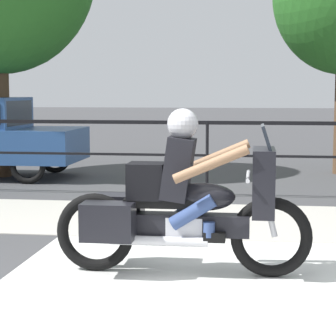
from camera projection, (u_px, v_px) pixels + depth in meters
ground_plane at (161, 299)px, 5.44m from camera, size 120.00×120.00×0.00m
sidewalk_band at (197, 219)px, 8.79m from camera, size 44.00×2.40×0.01m
crosswalk_band at (183, 308)px, 5.22m from camera, size 3.48×6.00×0.01m
fence_railing at (207, 137)px, 10.52m from camera, size 36.00×0.05×1.24m
motorcycle at (181, 203)px, 6.11m from camera, size 2.42×0.76×1.56m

